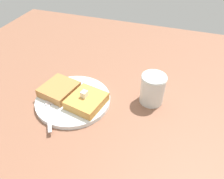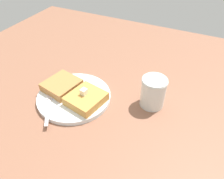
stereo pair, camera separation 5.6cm
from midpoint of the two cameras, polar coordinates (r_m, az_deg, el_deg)
table_surface at (r=71.10cm, az=-11.10°, el=0.50°), size 104.38×104.38×2.42cm
plate at (r=64.06cm, az=-12.58°, el=-2.68°), size 21.27×21.27×1.28cm
toast_slice_left at (r=60.30cm, az=-9.30°, el=-3.04°), size 10.64×11.13×2.50cm
toast_slice_middle at (r=65.73cm, az=-16.03°, el=-0.03°), size 10.64×11.13×2.50cm
butter_pat_primary at (r=59.31cm, az=-9.96°, el=-1.27°), size 1.79×1.93×1.70cm
fork at (r=62.45cm, az=-18.49°, el=-4.51°), size 10.04×14.13×0.36cm
syrup_jar at (r=60.94cm, az=7.87°, el=-0.46°), size 6.99×6.99×8.77cm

